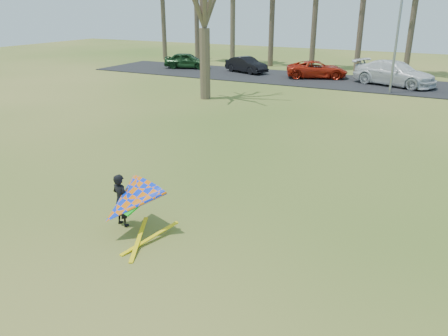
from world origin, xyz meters
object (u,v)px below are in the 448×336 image
at_px(car_0, 187,60).
at_px(car_1, 246,65).
at_px(car_3, 394,73).
at_px(streetlight, 402,22).
at_px(car_2, 317,69).
at_px(kite_flyer, 128,203).

relative_size(car_0, car_1, 1.03).
xyz_separation_m(car_1, car_3, (11.95, -0.74, 0.20)).
xyz_separation_m(streetlight, car_2, (-6.19, 3.75, -3.75)).
xyz_separation_m(car_1, kite_flyer, (8.78, -26.51, 0.13)).
xyz_separation_m(streetlight, car_0, (-18.16, 3.78, -3.71)).
height_order(car_2, car_3, car_3).
bearing_deg(streetlight, car_2, 148.75).
relative_size(car_2, car_3, 0.81).
bearing_deg(car_1, kite_flyer, -140.46).
bearing_deg(car_2, car_3, -118.67).
bearing_deg(kite_flyer, car_2, 95.77).
xyz_separation_m(car_0, car_3, (17.81, -0.71, 0.16)).
xyz_separation_m(streetlight, kite_flyer, (-3.51, -22.71, -3.63)).
relative_size(car_1, car_2, 0.84).
bearing_deg(car_0, car_2, -105.99).
distance_m(streetlight, car_2, 8.15).
distance_m(car_1, car_2, 6.11).
bearing_deg(car_3, car_1, 106.62).
distance_m(car_1, car_3, 11.97).
xyz_separation_m(car_0, car_2, (11.97, -0.02, -0.04)).
bearing_deg(kite_flyer, car_3, 83.00).
relative_size(car_0, car_2, 0.86).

